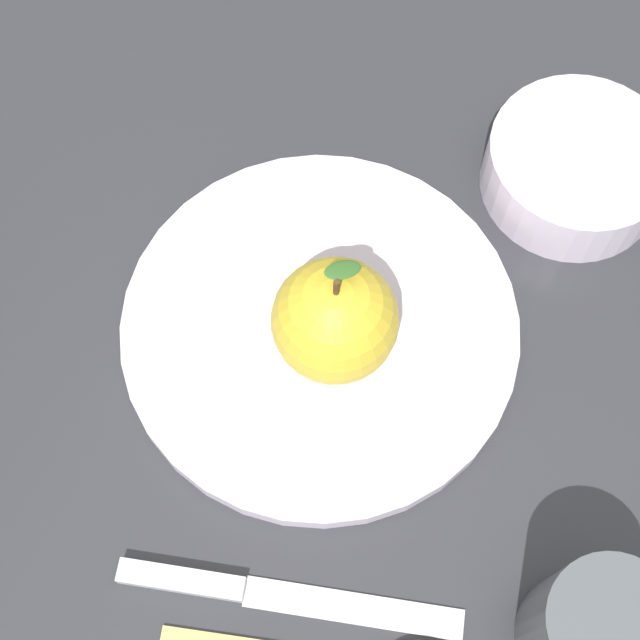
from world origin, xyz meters
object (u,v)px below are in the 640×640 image
object	(u,v)px
side_bowl	(577,164)
apple	(335,320)
cup	(597,631)
knife	(257,592)
dinner_plate	(320,327)

from	to	relation	value
side_bowl	apple	bearing A→B (deg)	148.94
cup	knife	world-z (taller)	cup
dinner_plate	cup	xyz separation A→B (m)	(-0.13, -0.21, 0.04)
side_bowl	cup	size ratio (longest dim) A/B	1.56
side_bowl	cup	distance (m)	0.31
side_bowl	cup	world-z (taller)	cup
dinner_plate	apple	world-z (taller)	apple
dinner_plate	apple	size ratio (longest dim) A/B	2.80
dinner_plate	knife	xyz separation A→B (m)	(-0.17, -0.03, -0.01)
dinner_plate	side_bowl	bearing A→B (deg)	-35.91
apple	side_bowl	xyz separation A→B (m)	(0.18, -0.11, -0.03)
side_bowl	dinner_plate	bearing A→B (deg)	144.09
dinner_plate	knife	distance (m)	0.17
cup	side_bowl	bearing A→B (deg)	15.85
apple	dinner_plate	bearing A→B (deg)	51.57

